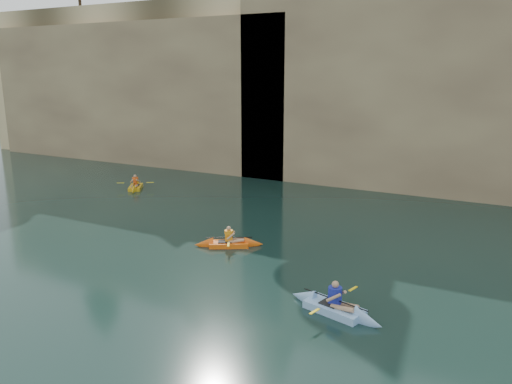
% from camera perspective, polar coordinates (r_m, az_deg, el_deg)
% --- Properties ---
extents(cliff, '(70.00, 16.00, 12.00)m').
position_cam_1_polar(cliff, '(37.14, 19.08, 11.72)').
color(cliff, tan).
rests_on(cliff, ground).
extents(cliff_slab_west, '(26.00, 2.40, 10.56)m').
position_cam_1_polar(cliff_slab_west, '(39.00, -14.02, 11.06)').
color(cliff_slab_west, tan).
rests_on(cliff_slab_west, ground).
extents(cliff_slab_center, '(24.00, 2.40, 11.40)m').
position_cam_1_polar(cliff_slab_center, '(29.54, 20.66, 10.68)').
color(cliff_slab_center, tan).
rests_on(cliff_slab_center, ground).
extents(sea_cave_west, '(4.50, 1.00, 4.00)m').
position_cam_1_polar(sea_cave_west, '(37.49, -12.07, 6.03)').
color(sea_cave_west, black).
rests_on(sea_cave_west, ground).
extents(sea_cave_center, '(3.50, 1.00, 3.20)m').
position_cam_1_polar(sea_cave_center, '(30.69, 8.68, 3.76)').
color(sea_cave_center, black).
rests_on(sea_cave_center, ground).
extents(kayaker_orange, '(2.70, 1.90, 1.04)m').
position_cam_1_polar(kayaker_orange, '(20.02, -3.12, -5.87)').
color(kayaker_orange, '#FF5F10').
rests_on(kayaker_orange, ground).
extents(kayaker_ltblue_near, '(3.16, 2.34, 1.22)m').
position_cam_1_polar(kayaker_ltblue_near, '(15.01, 8.95, -12.93)').
color(kayaker_ltblue_near, '#8CB7EB').
rests_on(kayaker_ltblue_near, ground).
extents(kayaker_yellow, '(1.94, 2.56, 1.07)m').
position_cam_1_polar(kayaker_yellow, '(30.36, -13.60, 0.59)').
color(kayaker_yellow, gold).
rests_on(kayaker_yellow, ground).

